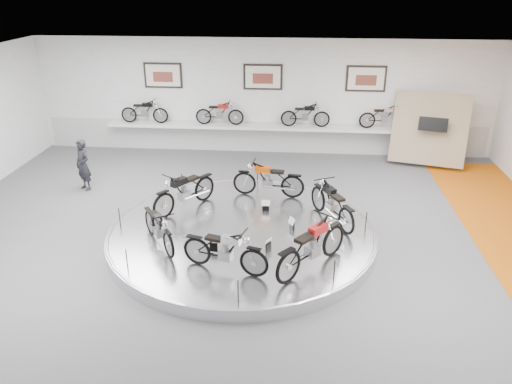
# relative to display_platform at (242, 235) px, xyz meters

# --- Properties ---
(floor) EXTENTS (16.00, 16.00, 0.00)m
(floor) POSITION_rel_display_platform_xyz_m (0.00, -0.30, -0.15)
(floor) COLOR #555558
(floor) RESTS_ON ground
(ceiling) EXTENTS (16.00, 16.00, 0.00)m
(ceiling) POSITION_rel_display_platform_xyz_m (0.00, -0.30, 3.85)
(ceiling) COLOR white
(ceiling) RESTS_ON wall_back
(wall_back) EXTENTS (16.00, 0.00, 16.00)m
(wall_back) POSITION_rel_display_platform_xyz_m (0.00, 6.70, 1.85)
(wall_back) COLOR white
(wall_back) RESTS_ON floor
(dado_band) EXTENTS (15.68, 0.04, 1.10)m
(dado_band) POSITION_rel_display_platform_xyz_m (0.00, 6.68, 0.40)
(dado_band) COLOR #BCBCBA
(dado_band) RESTS_ON floor
(display_platform) EXTENTS (6.40, 6.40, 0.30)m
(display_platform) POSITION_rel_display_platform_xyz_m (0.00, 0.00, 0.00)
(display_platform) COLOR silver
(display_platform) RESTS_ON floor
(platform_rim) EXTENTS (6.40, 6.40, 0.10)m
(platform_rim) POSITION_rel_display_platform_xyz_m (0.00, 0.00, 0.12)
(platform_rim) COLOR #B2B2BA
(platform_rim) RESTS_ON display_platform
(shelf) EXTENTS (11.00, 0.55, 0.10)m
(shelf) POSITION_rel_display_platform_xyz_m (0.00, 6.40, 0.85)
(shelf) COLOR silver
(shelf) RESTS_ON wall_back
(poster_left) EXTENTS (1.35, 0.06, 0.88)m
(poster_left) POSITION_rel_display_platform_xyz_m (-3.50, 6.66, 2.55)
(poster_left) COLOR white
(poster_left) RESTS_ON wall_back
(poster_center) EXTENTS (1.35, 0.06, 0.88)m
(poster_center) POSITION_rel_display_platform_xyz_m (0.00, 6.66, 2.55)
(poster_center) COLOR white
(poster_center) RESTS_ON wall_back
(poster_right) EXTENTS (1.35, 0.06, 0.88)m
(poster_right) POSITION_rel_display_platform_xyz_m (3.50, 6.66, 2.55)
(poster_right) COLOR white
(poster_right) RESTS_ON wall_back
(display_panel) EXTENTS (2.56, 1.52, 2.30)m
(display_panel) POSITION_rel_display_platform_xyz_m (5.60, 5.80, 1.10)
(display_panel) COLOR gray
(display_panel) RESTS_ON floor
(shelf_bike_a) EXTENTS (1.22, 0.43, 0.73)m
(shelf_bike_a) POSITION_rel_display_platform_xyz_m (-4.20, 6.40, 1.27)
(shelf_bike_a) COLOR black
(shelf_bike_a) RESTS_ON shelf
(shelf_bike_b) EXTENTS (1.22, 0.43, 0.73)m
(shelf_bike_b) POSITION_rel_display_platform_xyz_m (-1.50, 6.40, 1.27)
(shelf_bike_b) COLOR maroon
(shelf_bike_b) RESTS_ON shelf
(shelf_bike_c) EXTENTS (1.22, 0.43, 0.73)m
(shelf_bike_c) POSITION_rel_display_platform_xyz_m (1.50, 6.40, 1.27)
(shelf_bike_c) COLOR black
(shelf_bike_c) RESTS_ON shelf
(shelf_bike_d) EXTENTS (1.22, 0.43, 0.73)m
(shelf_bike_d) POSITION_rel_display_platform_xyz_m (4.20, 6.40, 1.27)
(shelf_bike_d) COLOR silver
(shelf_bike_d) RESTS_ON shelf
(bike_a) EXTENTS (1.32, 1.80, 1.01)m
(bike_a) POSITION_rel_display_platform_xyz_m (2.16, 0.60, 0.65)
(bike_a) COLOR black
(bike_a) RESTS_ON display_platform
(bike_b) EXTENTS (1.73, 0.77, 0.99)m
(bike_b) POSITION_rel_display_platform_xyz_m (0.50, 2.03, 0.64)
(bike_b) COLOR #CD4806
(bike_b) RESTS_ON display_platform
(bike_c) EXTENTS (1.53, 1.82, 1.05)m
(bike_c) POSITION_rel_display_platform_xyz_m (-1.59, 0.99, 0.67)
(bike_c) COLOR black
(bike_c) RESTS_ON display_platform
(bike_d) EXTENTS (1.32, 1.57, 0.90)m
(bike_d) POSITION_rel_display_platform_xyz_m (-1.76, -0.92, 0.60)
(bike_d) COLOR black
(bike_d) RESTS_ON display_platform
(bike_e) EXTENTS (1.71, 1.01, 0.95)m
(bike_e) POSITION_rel_display_platform_xyz_m (-0.14, -1.83, 0.62)
(bike_e) COLOR silver
(bike_e) RESTS_ON display_platform
(bike_f) EXTENTS (1.68, 1.85, 1.09)m
(bike_f) POSITION_rel_display_platform_xyz_m (1.63, -1.61, 0.70)
(bike_f) COLOR maroon
(bike_f) RESTS_ON display_platform
(visitor) EXTENTS (0.67, 0.62, 1.54)m
(visitor) POSITION_rel_display_platform_xyz_m (-5.02, 2.73, 0.62)
(visitor) COLOR black
(visitor) RESTS_ON floor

